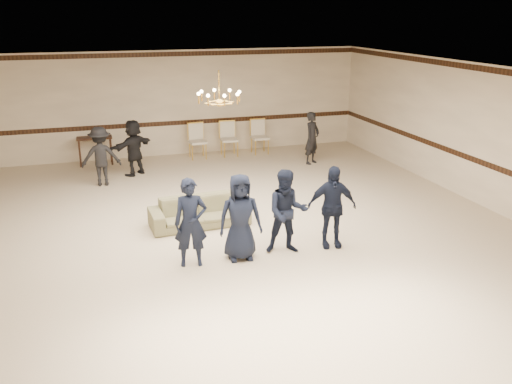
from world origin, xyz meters
TOP-DOWN VIEW (x-y plane):
  - room at (0.00, 0.00)m, footprint 12.01×14.01m
  - chair_rail at (0.00, 6.99)m, footprint 12.00×0.02m
  - crown_molding at (0.00, 6.99)m, footprint 12.00×0.02m
  - chandelier at (0.00, 1.00)m, footprint 0.94×0.94m
  - boy_a at (-1.04, -0.93)m, footprint 0.63×0.46m
  - boy_b at (-0.14, -0.93)m, footprint 0.82×0.57m
  - boy_c at (0.76, -0.93)m, footprint 0.90×0.77m
  - boy_d at (1.66, -0.93)m, footprint 0.99×0.56m
  - settee at (-0.51, 0.87)m, footprint 2.10×0.90m
  - adult_left at (-2.32, 4.40)m, footprint 1.02×0.62m
  - adult_mid at (-1.42, 5.10)m, footprint 1.41×1.21m
  - adult_right at (3.68, 4.70)m, footprint 0.67×0.62m
  - banquet_chair_left at (0.59, 6.30)m, footprint 0.56×0.56m
  - banquet_chair_mid at (1.59, 6.30)m, footprint 0.54×0.54m
  - banquet_chair_right at (2.59, 6.30)m, footprint 0.51×0.51m
  - console_table at (-2.41, 6.50)m, footprint 1.00×0.44m

SIDE VIEW (x-z plane):
  - settee at x=-0.51m, z-range 0.00..0.60m
  - console_table at x=-2.41m, z-range 0.00..0.83m
  - banquet_chair_left at x=0.59m, z-range 0.00..1.05m
  - banquet_chair_mid at x=1.59m, z-range 0.00..1.05m
  - banquet_chair_right at x=2.59m, z-range 0.00..1.05m
  - adult_left at x=-2.32m, z-range 0.00..1.53m
  - adult_mid at x=-1.42m, z-range 0.00..1.53m
  - adult_right at x=3.68m, z-range 0.00..1.53m
  - boy_a at x=-1.04m, z-range 0.00..1.60m
  - boy_b at x=-0.14m, z-range 0.00..1.60m
  - boy_c at x=0.76m, z-range 0.00..1.60m
  - boy_d at x=1.66m, z-range 0.00..1.60m
  - chair_rail at x=0.00m, z-range 0.93..1.07m
  - room at x=0.00m, z-range -0.01..3.20m
  - chandelier at x=0.00m, z-range 2.43..3.32m
  - crown_molding at x=0.00m, z-range 3.01..3.15m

